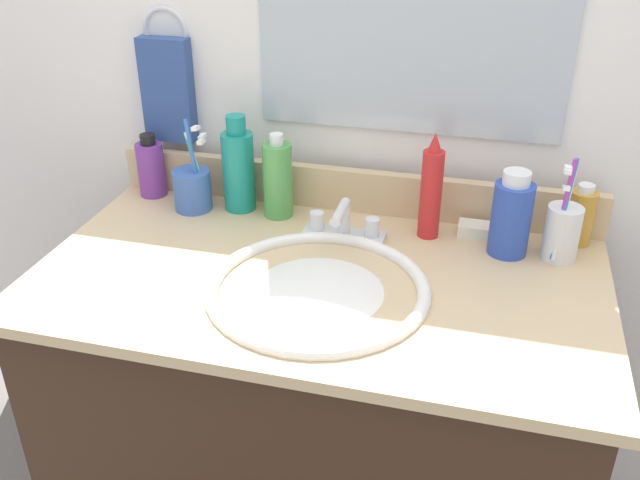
{
  "coord_description": "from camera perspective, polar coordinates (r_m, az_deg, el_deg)",
  "views": [
    {
      "loc": [
        0.28,
        -1.03,
        1.44
      ],
      "look_at": [
        0.0,
        0.0,
        0.86
      ],
      "focal_mm": 39.25,
      "sensor_mm": 36.0,
      "label": 1
    }
  ],
  "objects": [
    {
      "name": "countertop",
      "position": [
        1.25,
        -0.19,
        -3.22
      ],
      "size": [
        1.02,
        0.57,
        0.02
      ],
      "primitive_type": "cube",
      "color": "#D1B284",
      "rests_on": "vanity_cabinet"
    },
    {
      "name": "bottle_mouthwash_teal",
      "position": [
        1.46,
        -6.67,
        5.83
      ],
      "size": [
        0.07,
        0.07,
        0.2
      ],
      "color": "teal",
      "rests_on": "countertop"
    },
    {
      "name": "hand_towel",
      "position": [
        1.55,
        -12.32,
        11.84
      ],
      "size": [
        0.11,
        0.04,
        0.22
      ],
      "primitive_type": "cube",
      "color": "#334C8C"
    },
    {
      "name": "cup_blue_plastic",
      "position": [
        1.49,
        -10.35,
        4.18
      ],
      "size": [
        0.08,
        0.08,
        0.2
      ],
      "color": "#3F66B7",
      "rests_on": "countertop"
    },
    {
      "name": "vanity_cabinet",
      "position": [
        1.5,
        -0.17,
        -16.13
      ],
      "size": [
        0.97,
        0.52,
        0.77
      ],
      "primitive_type": "cube",
      "color": "#382316",
      "rests_on": "ground_plane"
    },
    {
      "name": "bottle_cream_purple",
      "position": [
        1.57,
        -13.61,
        5.72
      ],
      "size": [
        0.06,
        0.06,
        0.14
      ],
      "color": "#7A3899",
      "rests_on": "countertop"
    },
    {
      "name": "bottle_spray_red",
      "position": [
        1.35,
        9.05,
        4.01
      ],
      "size": [
        0.04,
        0.04,
        0.21
      ],
      "color": "red",
      "rests_on": "countertop"
    },
    {
      "name": "back_wall",
      "position": [
        1.6,
        2.91,
        -0.97
      ],
      "size": [
        2.12,
        0.04,
        1.3
      ],
      "primitive_type": "cube",
      "color": "white",
      "rests_on": "ground_plane"
    },
    {
      "name": "backsplash",
      "position": [
        1.46,
        2.56,
        4.1
      ],
      "size": [
        1.02,
        0.02,
        0.09
      ],
      "primitive_type": "cube",
      "color": "#D1B284",
      "rests_on": "countertop"
    },
    {
      "name": "sink_basin",
      "position": [
        1.22,
        -0.19,
        -5.37
      ],
      "size": [
        0.39,
        0.39,
        0.11
      ],
      "color": "white",
      "rests_on": "countertop"
    },
    {
      "name": "bottle_oil_amber",
      "position": [
        1.41,
        20.5,
        1.83
      ],
      "size": [
        0.05,
        0.05,
        0.12
      ],
      "color": "gold",
      "rests_on": "countertop"
    },
    {
      "name": "towel_ring",
      "position": [
        1.54,
        -12.49,
        16.32
      ],
      "size": [
        0.1,
        0.01,
        0.1
      ],
      "primitive_type": "torus",
      "rotation": [
        1.57,
        0.0,
        0.0
      ],
      "color": "silver"
    },
    {
      "name": "soap_bar",
      "position": [
        1.4,
        12.5,
        0.86
      ],
      "size": [
        0.06,
        0.04,
        0.02
      ],
      "primitive_type": "cube",
      "color": "white",
      "rests_on": "countertop"
    },
    {
      "name": "bottle_toner_green",
      "position": [
        1.42,
        -3.47,
        4.96
      ],
      "size": [
        0.06,
        0.06,
        0.18
      ],
      "color": "#4C9E4C",
      "rests_on": "countertop"
    },
    {
      "name": "bottle_shampoo_blue",
      "position": [
        1.33,
        15.33,
        1.88
      ],
      "size": [
        0.07,
        0.07,
        0.16
      ],
      "color": "#2D4CB2",
      "rests_on": "countertop"
    },
    {
      "name": "faucet",
      "position": [
        1.35,
        1.93,
        1.13
      ],
      "size": [
        0.16,
        0.1,
        0.08
      ],
      "color": "silver",
      "rests_on": "countertop"
    },
    {
      "name": "cup_white_ceramic",
      "position": [
        1.34,
        19.13,
        0.7
      ],
      "size": [
        0.06,
        0.08,
        0.2
      ],
      "color": "white",
      "rests_on": "countertop"
    }
  ]
}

